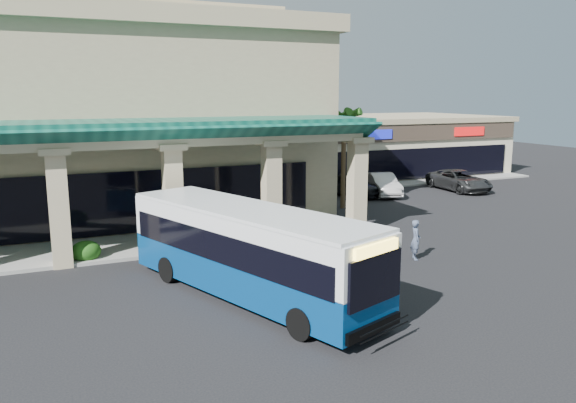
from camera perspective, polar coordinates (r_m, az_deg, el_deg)
name	(u,v)px	position (r m, az deg, el deg)	size (l,w,h in m)	color
ground	(287,281)	(20.92, -0.08, -8.05)	(110.00, 110.00, 0.00)	black
main_building	(37,114)	(34.14, -24.11, 8.07)	(30.80, 14.80, 11.35)	tan
arcade	(43,191)	(25.23, -23.59, 0.99)	(30.00, 6.20, 5.70)	#0C4C3F
strip_mall	(365,144)	(49.67, 7.85, 5.76)	(22.50, 12.50, 4.90)	beige
palm_0	(344,154)	(33.63, 5.66, 4.87)	(2.40, 2.40, 6.60)	#235516
palm_1	(334,155)	(36.76, 4.71, 4.77)	(2.40, 2.40, 5.80)	#235516
broadleaf_tree	(276,156)	(40.45, -1.19, 4.65)	(2.60, 2.60, 4.81)	#1B4B11
transit_bus	(249,253)	(18.92, -4.02, -5.25)	(2.56, 11.01, 3.08)	navy
pedestrian	(416,240)	(23.91, 12.84, -3.81)	(0.61, 0.40, 1.67)	#4A5771
car_silver	(352,185)	(38.07, 6.55, 1.72)	(1.83, 4.55, 1.55)	black
car_white	(382,184)	(38.66, 9.55, 1.73)	(1.58, 4.52, 1.49)	silver
car_gray	(459,180)	(41.85, 16.98, 2.08)	(2.43, 5.27, 1.47)	#2D2E2F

